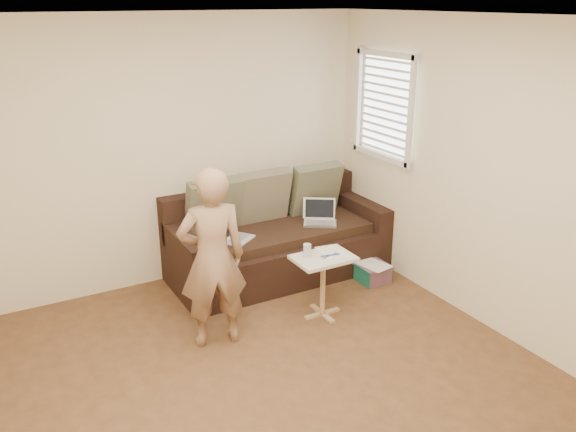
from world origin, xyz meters
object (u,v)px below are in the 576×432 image
Objects in this scene: laptop_silver at (320,224)px; person at (212,258)px; sofa at (279,236)px; laptop_white at (239,240)px; striped_box at (373,273)px; drinking_glass at (307,251)px; side_table at (323,286)px.

person is at bearing -119.75° from laptop_silver.
laptop_silver is at bearing -16.79° from sofa.
laptop_white is at bearing -147.55° from laptop_silver.
striped_box is (1.82, 0.26, -0.66)m from person.
sofa is 0.93m from drinking_glass.
person is at bearing -162.88° from laptop_white.
sofa is at bearing 77.70° from drinking_glass.
striped_box is at bearing -58.25° from laptop_white.
drinking_glass is 0.40× the size of striped_box.
drinking_glass is (-0.19, -0.88, 0.21)m from sofa.
sofa reaches higher than side_table.
person is 0.89m from drinking_glass.
striped_box is at bearing -39.70° from sofa.
drinking_glass reaches higher than striped_box.
laptop_silver is (0.42, -0.13, 0.10)m from sofa.
side_table is at bearing -87.12° from laptop_silver.
drinking_glass reaches higher than side_table.
drinking_glass is at bearing 154.22° from side_table.
laptop_silver reaches higher than laptop_white.
person reaches higher than sofa.
side_table is at bearing -173.70° from person.
laptop_silver reaches higher than striped_box.
sofa is 0.96m from side_table.
sofa is 1.03m from striped_box.
side_table is (1.01, -0.06, -0.47)m from person.
laptop_white is at bearing 117.58° from side_table.
drinking_glass is 1.12m from striped_box.
laptop_white is 0.99m from person.
person reaches higher than striped_box.
laptop_white is (-0.92, 0.01, 0.00)m from laptop_silver.
sofa is at bearing -163.47° from laptop_silver.
side_table reaches higher than striped_box.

